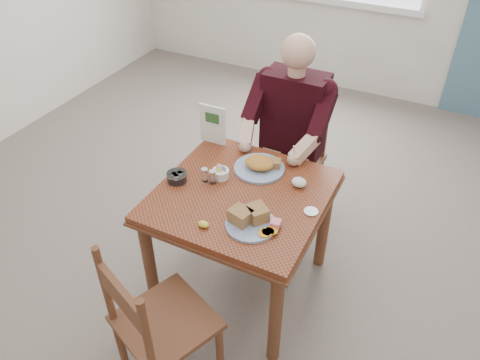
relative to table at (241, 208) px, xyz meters
The scene contains 14 objects.
floor 0.64m from the table, ahead, with size 6.00×6.00×0.00m, color #6B5F57.
lemon_wedge 0.36m from the table, 98.57° to the right, with size 0.06×0.04×0.03m, color yellow.
napkin 0.35m from the table, 36.79° to the left, with size 0.08×0.07×0.05m, color white.
metal_dish 0.41m from the table, ahead, with size 0.08×0.08×0.01m, color silver.
table is the anchor object (origin of this frame).
chair_far 0.81m from the table, 90.00° to the left, with size 0.42×0.42×0.95m.
chair_near 0.79m from the table, 94.50° to the right, with size 0.55×0.55×0.95m.
diner 0.73m from the table, 90.00° to the left, with size 0.53×0.56×1.39m.
near_plate 0.29m from the table, 52.58° to the right, with size 0.34×0.34×0.09m.
far_plate 0.28m from the table, 89.21° to the left, with size 0.37×0.37×0.08m.
caddy 0.23m from the table, 156.65° to the left, with size 0.11×0.11×0.07m.
shakers 0.26m from the table, behind, with size 0.09×0.04×0.08m.
creamer 0.40m from the table, 169.81° to the right, with size 0.15×0.15×0.05m.
menu 0.59m from the table, 135.83° to the left, with size 0.18×0.02×0.26m.
Camera 1 is at (0.88, -1.78, 2.37)m, focal length 35.00 mm.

